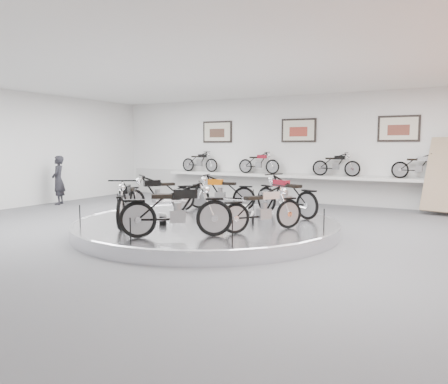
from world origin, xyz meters
The scene contains 21 objects.
floor centered at (0.00, 0.00, 0.00)m, with size 16.00×16.00×0.00m, color #535355.
ceiling centered at (0.00, 0.00, 4.00)m, with size 16.00×16.00×0.00m, color white.
wall_back centered at (0.00, 7.00, 2.00)m, with size 16.00×16.00×0.00m, color white.
dado_band centered at (0.00, 6.98, 0.55)m, with size 15.68×0.04×1.10m, color #BCBCBA.
display_platform centered at (0.00, 0.30, 0.15)m, with size 6.40×6.40×0.30m, color silver.
platform_rim centered at (0.00, 0.30, 0.27)m, with size 6.40×6.40×0.10m, color #B2B2BA.
shelf centered at (0.00, 6.70, 1.00)m, with size 11.00×0.55×0.10m, color silver.
poster_left centered at (-3.50, 6.96, 2.70)m, with size 1.35×0.06×0.88m, color beige.
poster_center centered at (0.00, 6.96, 2.70)m, with size 1.35×0.06×0.88m, color beige.
poster_right centered at (3.50, 6.96, 2.70)m, with size 1.35×0.06×0.88m, color beige.
shelf_bike_a centered at (-4.20, 6.70, 1.42)m, with size 1.22×0.42×0.73m, color black, non-canonical shape.
shelf_bike_b centered at (-1.50, 6.70, 1.42)m, with size 1.22×0.42×0.73m, color maroon, non-canonical shape.
shelf_bike_c centered at (1.50, 6.70, 1.42)m, with size 1.22×0.42×0.73m, color black, non-canonical shape.
shelf_bike_d centered at (4.20, 6.70, 1.42)m, with size 1.22×0.42×0.73m, color silver, non-canonical shape.
bike_a centered at (1.47, 1.87, 0.84)m, with size 1.85×0.65×1.09m, color maroon, non-canonical shape.
bike_b centered at (-0.60, 2.11, 0.81)m, with size 1.72×0.61×1.01m, color #C15B0B, non-canonical shape.
bike_c centered at (-1.78, 0.71, 0.82)m, with size 1.78×0.63×1.05m, color black, non-canonical shape.
bike_d centered at (-1.32, -1.09, 0.84)m, with size 1.83×0.65×1.08m, color black, non-canonical shape.
bike_e centered at (0.53, -1.71, 0.86)m, with size 1.91×0.67×1.12m, color black, non-canonical shape.
bike_f centered at (1.78, -0.29, 0.79)m, with size 1.67×0.59×0.98m, color silver, non-canonical shape.
visitor centered at (-7.39, 2.14, 0.89)m, with size 0.65×0.42×1.77m, color black.
Camera 1 is at (5.50, -8.76, 2.11)m, focal length 35.00 mm.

